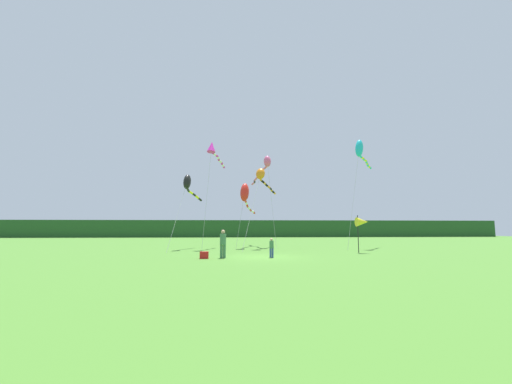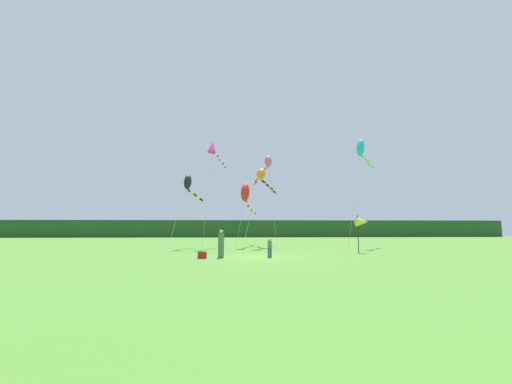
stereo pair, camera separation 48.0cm
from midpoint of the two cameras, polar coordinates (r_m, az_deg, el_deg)
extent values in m
plane|color=#4C842D|center=(20.93, 0.64, -11.46)|extent=(120.00, 120.00, 0.00)
cube|color=#234C23|center=(65.79, -2.89, -6.52)|extent=(108.00, 2.67, 3.40)
cylinder|color=#3F724C|center=(20.27, -6.87, -10.41)|extent=(0.17, 0.17, 0.83)
cylinder|color=#3F724C|center=(20.26, -6.32, -10.42)|extent=(0.17, 0.17, 0.83)
cylinder|color=#3F724C|center=(20.23, -6.57, -8.31)|extent=(0.38, 0.38, 0.66)
sphere|color=tan|center=(20.22, -6.55, -7.03)|extent=(0.24, 0.24, 0.24)
cylinder|color=#334C8C|center=(20.45, 1.91, -10.76)|extent=(0.12, 0.12, 0.58)
cylinder|color=#334C8C|center=(20.47, 2.28, -10.76)|extent=(0.12, 0.12, 0.58)
cylinder|color=#3F724C|center=(20.43, 2.09, -9.30)|extent=(0.27, 0.27, 0.46)
sphere|color=tan|center=(20.41, 2.09, -8.42)|extent=(0.17, 0.17, 0.17)
cube|color=red|center=(20.10, -9.88, -10.98)|extent=(0.52, 0.35, 0.42)
cylinder|color=black|center=(25.40, 17.16, -7.12)|extent=(0.06, 0.06, 2.81)
cone|color=yellow|center=(25.53, 17.82, -5.08)|extent=(0.90, 0.70, 0.70)
cylinder|color=#B2B2B2|center=(30.20, 16.55, -0.62)|extent=(2.51, 2.81, 9.51)
ellipsoid|color=#1EB7CC|center=(32.72, 17.45, 7.43)|extent=(1.32, 1.35, 1.91)
cylinder|color=#1EB7CC|center=(32.72, 17.65, 6.06)|extent=(0.46, 0.45, 0.30)
cylinder|color=yellow|center=(33.04, 17.97, 5.80)|extent=(0.45, 0.42, 0.26)
cylinder|color=#1EB7CC|center=(33.38, 18.19, 5.59)|extent=(0.38, 0.46, 0.24)
cylinder|color=yellow|center=(33.72, 18.41, 5.37)|extent=(0.46, 0.41, 0.27)
cylinder|color=#1EB7CC|center=(34.06, 18.62, 5.11)|extent=(0.40, 0.48, 0.30)
cylinder|color=yellow|center=(34.42, 18.73, 4.85)|extent=(0.40, 0.46, 0.26)
cylinder|color=#1EB7CC|center=(34.77, 18.85, 4.58)|extent=(0.41, 0.48, 0.31)
cylinder|color=yellow|center=(35.12, 19.02, 4.32)|extent=(0.44, 0.44, 0.27)
cylinder|color=#1EB7CC|center=(35.47, 19.24, 4.12)|extent=(0.43, 0.44, 0.26)
cylinder|color=#B2B2B2|center=(28.74, -3.27, -4.93)|extent=(0.85, 2.25, 5.17)
ellipsoid|color=red|center=(30.04, -2.49, -0.06)|extent=(1.23, 1.60, 1.97)
cylinder|color=red|center=(30.30, -2.37, -1.58)|extent=(0.36, 0.73, 0.33)
cylinder|color=white|center=(30.94, -2.18, -1.94)|extent=(0.31, 0.73, 0.34)
cylinder|color=red|center=(31.59, -2.02, -2.37)|extent=(0.33, 0.76, 0.42)
cylinder|color=white|center=(32.22, -1.74, -2.80)|extent=(0.46, 0.74, 0.36)
cylinder|color=red|center=(32.85, -1.44, -3.16)|extent=(0.36, 0.74, 0.36)
cylinder|color=white|center=(33.48, -1.11, -3.42)|extent=(0.48, 0.71, 0.27)
cylinder|color=red|center=(34.11, -0.80, -3.64)|extent=(0.37, 0.73, 0.33)
cylinder|color=#B2B2B2|center=(30.65, 2.35, -1.84)|extent=(0.48, 2.97, 8.57)
ellipsoid|color=#E5598C|center=(32.69, 1.60, 5.46)|extent=(0.87, 1.13, 1.33)
cylinder|color=#E5598C|center=(32.96, 1.24, 4.34)|extent=(0.54, 0.93, 0.40)
cylinder|color=black|center=(33.74, 0.79, 3.84)|extent=(0.23, 0.90, 0.29)
cylinder|color=#E5598C|center=(34.57, 0.64, 3.40)|extent=(0.21, 0.91, 0.33)
cylinder|color=black|center=(35.36, 0.26, 2.94)|extent=(0.54, 0.92, 0.36)
cylinder|color=#E5598C|center=(36.11, -0.35, 2.39)|extent=(0.51, 0.95, 0.47)
cylinder|color=black|center=(36.91, -0.63, 1.90)|extent=(0.27, 0.91, 0.30)
cylinder|color=#E5598C|center=(37.73, -0.85, 1.54)|extent=(0.45, 0.92, 0.33)
cylinder|color=#B2B2B2|center=(27.35, -1.20, -3.07)|extent=(1.87, 4.39, 6.88)
ellipsoid|color=orange|center=(29.97, 0.34, 3.25)|extent=(1.19, 1.31, 1.28)
cylinder|color=orange|center=(30.14, 0.37, 2.27)|extent=(0.28, 0.56, 0.28)
cylinder|color=black|center=(30.59, 0.65, 1.94)|extent=(0.49, 0.57, 0.33)
cylinder|color=orange|center=(31.03, 1.04, 1.61)|extent=(0.39, 0.57, 0.28)
cylinder|color=black|center=(31.48, 1.37, 1.29)|extent=(0.46, 0.59, 0.34)
cylinder|color=orange|center=(31.91, 1.78, 0.94)|extent=(0.48, 0.57, 0.32)
cylinder|color=black|center=(32.35, 2.13, 0.64)|extent=(0.40, 0.58, 0.30)
cylinder|color=orange|center=(32.83, 2.32, 0.36)|extent=(0.34, 0.58, 0.29)
cylinder|color=black|center=(33.29, 2.57, 0.09)|extent=(0.46, 0.57, 0.31)
cylinder|color=orange|center=(33.75, 2.87, -0.17)|extent=(0.40, 0.58, 0.29)
cylinder|color=#B2B2B2|center=(28.75, -9.18, -0.68)|extent=(0.60, 1.78, 9.35)
cone|color=#E026B2|center=(30.41, -8.34, 7.95)|extent=(1.05, 1.16, 1.16)
cylinder|color=#E026B2|center=(30.48, -8.19, 7.00)|extent=(0.35, 0.52, 0.31)
cylinder|color=white|center=(30.83, -7.85, 6.68)|extent=(0.37, 0.49, 0.25)
cylinder|color=#E026B2|center=(31.18, -7.48, 6.43)|extent=(0.37, 0.49, 0.25)
cylinder|color=white|center=(31.55, -7.22, 6.14)|extent=(0.27, 0.50, 0.30)
cylinder|color=#E026B2|center=(31.94, -7.09, 5.79)|extent=(0.24, 0.49, 0.29)
cylinder|color=white|center=(32.29, -6.82, 5.47)|extent=(0.42, 0.51, 0.30)
cylinder|color=#E026B2|center=(32.64, -6.53, 5.13)|extent=(0.29, 0.51, 0.32)
cylinder|color=white|center=(33.02, -6.35, 4.79)|extent=(0.32, 0.51, 0.30)
cylinder|color=#E026B2|center=(33.40, -6.16, 4.49)|extent=(0.28, 0.49, 0.28)
cylinder|color=#B2B2B2|center=(27.21, -14.23, -3.82)|extent=(0.88, 4.09, 5.97)
ellipsoid|color=black|center=(29.41, -12.58, 1.78)|extent=(0.89, 1.44, 1.63)
cylinder|color=black|center=(29.65, -12.46, 0.42)|extent=(0.27, 0.74, 0.40)
cylinder|color=yellow|center=(30.23, -12.00, -0.05)|extent=(0.46, 0.73, 0.33)
cylinder|color=black|center=(30.81, -11.44, -0.42)|extent=(0.40, 0.73, 0.32)
cylinder|color=yellow|center=(31.39, -10.93, -0.82)|extent=(0.43, 0.74, 0.37)
cylinder|color=black|center=(31.97, -10.40, -1.26)|extent=(0.45, 0.74, 0.38)
camera|label=1|loc=(0.24, -90.51, 0.06)|focal=22.52mm
camera|label=2|loc=(0.24, 89.49, -0.06)|focal=22.52mm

